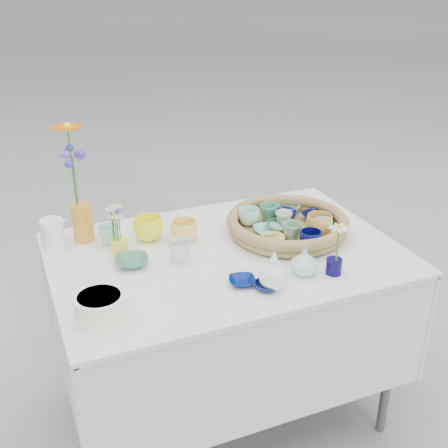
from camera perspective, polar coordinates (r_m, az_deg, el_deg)
name	(u,v)px	position (r m, az deg, el deg)	size (l,w,h in m)	color
ground	(226,410)	(2.52, 0.18, -18.39)	(80.00, 80.00, 0.00)	#A6A6A1
display_table	(226,410)	(2.52, 0.18, -18.39)	(1.26, 0.86, 0.77)	white
wicker_tray	(287,225)	(2.20, 6.45, -0.06)	(0.47, 0.47, 0.08)	brown
tray_ceramic_0	(284,214)	(2.30, 6.15, 0.98)	(0.10, 0.10, 0.03)	navy
tray_ceramic_1	(318,217)	(2.29, 9.57, 0.68)	(0.13, 0.13, 0.03)	black
tray_ceramic_2	(319,225)	(2.17, 9.65, -0.06)	(0.10, 0.10, 0.08)	gold
tray_ceramic_3	(282,228)	(2.18, 5.88, -0.37)	(0.12, 0.12, 0.04)	#39764C
tray_ceramic_4	(292,232)	(2.11, 6.88, -0.79)	(0.08, 0.08, 0.07)	#6E9F79
tray_ceramic_5	(268,231)	(2.16, 4.47, -0.69)	(0.11, 0.11, 0.03)	#72B5AE
tray_ceramic_6	(249,217)	(2.22, 2.58, 0.76)	(0.09, 0.09, 0.07)	#B0E6DD
tray_ceramic_7	(284,219)	(2.22, 6.07, 0.48)	(0.07, 0.07, 0.06)	silver
tray_ceramic_8	(288,208)	(2.36, 6.57, 1.63)	(0.10, 0.10, 0.03)	#92C6DF
tray_ceramic_9	(311,239)	(2.07, 8.79, -1.54)	(0.08, 0.08, 0.07)	#070A4B
tray_ceramic_10	(273,240)	(2.09, 5.01, -1.61)	(0.09, 0.09, 0.03)	#FFDE66
tray_ceramic_11	(323,228)	(2.16, 10.03, -0.37)	(0.07, 0.07, 0.07)	#ABCFC8
tray_ceramic_12	(269,213)	(2.26, 4.57, 1.15)	(0.08, 0.08, 0.07)	#449373
loose_ceramic_0	(148,228)	(2.16, -7.72, -0.45)	(0.12, 0.12, 0.09)	#FDFF21
loose_ceramic_1	(184,231)	(2.14, -4.07, -0.66)	(0.10, 0.10, 0.08)	#FFD961
loose_ceramic_2	(132,262)	(2.00, -9.34, -3.78)	(0.12, 0.12, 0.03)	#3E7A60
loose_ceramic_3	(180,251)	(1.99, -4.51, -2.78)	(0.08, 0.08, 0.08)	silver
loose_ceramic_4	(242,281)	(1.86, 1.86, -5.84)	(0.09, 0.09, 0.02)	#01155C
loose_ceramic_5	(109,235)	(2.15, -11.57, -1.10)	(0.08, 0.08, 0.07)	#94DEC2
loose_ceramic_6	(267,286)	(1.84, 4.40, -6.27)	(0.08, 0.08, 0.03)	#0B1649
fluted_bowl	(100,307)	(1.72, -12.47, -8.27)	(0.16, 0.16, 0.08)	white
bud_vase_paleblue	(274,269)	(1.81, 5.07, -4.60)	(0.10, 0.10, 0.15)	white
bud_vase_seafoam	(304,261)	(1.92, 8.16, -3.78)	(0.09, 0.09, 0.10)	#AAE0C8
bud_vase_cobalt	(334,266)	(1.95, 11.10, -4.24)	(0.06, 0.06, 0.06)	#08043B
single_daisy	(338,245)	(1.90, 11.46, -2.08)	(0.08, 0.08, 0.14)	white
tall_vase_yellow	(83,223)	(2.18, -14.16, 0.14)	(0.08, 0.08, 0.15)	orange
gerbera	(72,167)	(2.11, -15.16, 5.65)	(0.12, 0.12, 0.31)	#FF6400
hydrangea	(75,180)	(2.13, -14.89, 4.30)	(0.07, 0.07, 0.26)	#4037C0
white_pitcher	(53,234)	(2.17, -17.02, -0.95)	(0.12, 0.08, 0.11)	white
daisy_cup	(120,247)	(2.06, -10.49, -2.35)	(0.06, 0.06, 0.07)	#E4EA46
daisy_posy	(116,223)	(2.01, -10.95, 0.07)	(0.08, 0.08, 0.13)	white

